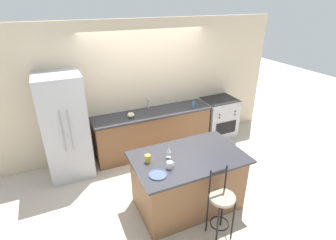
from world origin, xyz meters
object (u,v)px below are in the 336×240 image
Objects in this scene: oven_range at (218,118)px; refrigerator at (65,127)px; dinner_plate at (158,175)px; soap_bottle at (193,104)px; tumbler_cup at (148,159)px; wine_glass at (169,150)px; bar_stool_near at (221,204)px; pumpkin_decoration at (131,115)px; coffee_mug at (170,165)px.

refrigerator is at bearing -179.00° from oven_range.
dinner_plate is 1.36× the size of soap_bottle.
tumbler_cup is at bearing -58.17° from refrigerator.
soap_bottle is at bearing 49.92° from wine_glass.
oven_range is 0.89× the size of bar_stool_near.
coffee_mug is at bearing -90.49° from pumpkin_decoration.
tumbler_cup is (-0.01, 0.34, 0.05)m from dinner_plate.
oven_range is 5.37× the size of wine_glass.
refrigerator is 2.19m from coffee_mug.
pumpkin_decoration is at bearing 101.20° from bar_stool_near.
bar_stool_near is at bearing -34.53° from dinner_plate.
refrigerator is 3.38m from oven_range.
tumbler_cup is 0.84× the size of pumpkin_decoration.
coffee_mug is at bearing 130.94° from bar_stool_near.
bar_stool_near is (-1.65, -2.46, 0.09)m from oven_range.
coffee_mug is (-0.49, 0.57, 0.40)m from bar_stool_near.
bar_stool_near is 4.23× the size of dinner_plate.
pumpkin_decoration is at bearing -178.53° from oven_range.
refrigerator is 2.56m from soap_bottle.
tumbler_cup is (-0.72, 0.83, 0.41)m from bar_stool_near.
dinner_plate is (-0.71, 0.49, 0.36)m from bar_stool_near.
refrigerator is at bearing 178.24° from soap_bottle.
bar_stool_near reaches higher than tumbler_cup.
coffee_mug is at bearing -49.54° from tumbler_cup.
refrigerator reaches higher than coffee_mug.
refrigerator is at bearing 121.83° from tumbler_cup.
dinner_plate is 0.23m from coffee_mug.
dinner_plate is (-2.36, -1.97, 0.45)m from oven_range.
bar_stool_near is 0.93m from dinner_plate.
soap_bottle reaches higher than dinner_plate.
coffee_mug is (-2.14, -1.89, 0.49)m from oven_range.
bar_stool_near is at bearing -123.90° from oven_range.
refrigerator reaches higher than tumbler_cup.
bar_stool_near reaches higher than pumpkin_decoration.
bar_stool_near reaches higher than oven_range.
soap_bottle reaches higher than pumpkin_decoration.
oven_range is 2.96m from bar_stool_near.
wine_glass is (-0.40, 0.81, 0.48)m from bar_stool_near.
oven_range reaches higher than dinner_plate.
refrigerator is 1.21m from pumpkin_decoration.
bar_stool_near is at bearing -63.85° from wine_glass.
refrigerator is 2.96m from bar_stool_near.
tumbler_cup is at bearing -145.47° from oven_range.
bar_stool_near is 6.06× the size of wine_glass.
soap_bottle is (1.36, 1.75, 0.03)m from coffee_mug.
bar_stool_near is 5.74× the size of soap_bottle.
dinner_plate is 2.25× the size of tumbler_cup.
dinner_plate is at bearing -133.32° from wine_glass.
oven_range is (3.34, 0.06, -0.49)m from refrigerator.
dinner_plate is at bearing -140.08° from oven_range.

